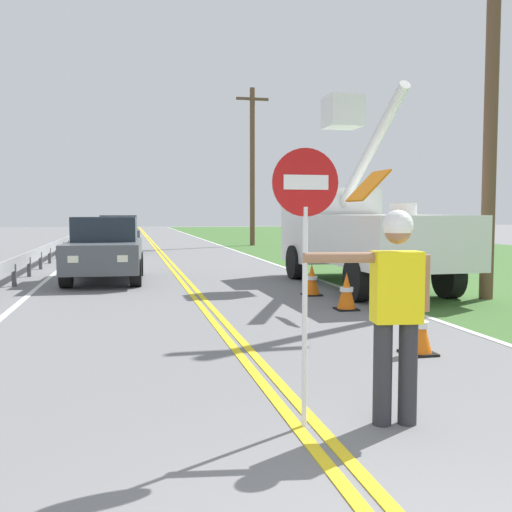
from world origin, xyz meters
TOP-DOWN VIEW (x-y plane):
  - grass_verge_right at (11.60, 20.00)m, footprint 16.00×110.00m
  - centerline_yellow_left at (-0.09, 20.00)m, footprint 0.11×110.00m
  - centerline_yellow_right at (0.09, 20.00)m, footprint 0.11×110.00m
  - edge_line_right at (3.60, 20.00)m, footprint 0.12×110.00m
  - edge_line_left at (-3.60, 20.00)m, footprint 0.12×110.00m
  - flagger_worker at (0.74, 2.56)m, footprint 1.08×0.30m
  - stop_sign_paddle at (-0.03, 2.66)m, footprint 0.56×0.04m
  - utility_bucket_truck at (4.10, 11.84)m, footprint 2.67×6.85m
  - oncoming_sedan_nearest at (-2.04, 14.10)m, footprint 2.05×4.17m
  - oncoming_sedan_second at (-1.84, 25.84)m, footprint 1.93×4.12m
  - utility_pole_near at (5.89, 9.03)m, footprint 1.80×0.28m
  - utility_pole_mid at (5.37, 30.35)m, footprint 1.80×0.28m
  - traffic_cone_lead at (2.15, 4.83)m, footprint 0.40×0.40m
  - traffic_cone_mid at (2.51, 8.31)m, footprint 0.40×0.40m
  - traffic_cone_tail at (2.47, 10.32)m, footprint 0.40×0.40m
  - guardrail_left_shoulder at (-4.20, 14.56)m, footprint 0.10×32.00m

SIDE VIEW (x-z plane):
  - grass_verge_right at x=11.60m, z-range 0.00..0.01m
  - centerline_yellow_left at x=-0.09m, z-range 0.00..0.01m
  - centerline_yellow_right at x=0.09m, z-range 0.00..0.01m
  - edge_line_right at x=3.60m, z-range 0.00..0.01m
  - edge_line_left at x=-3.60m, z-range 0.00..0.01m
  - traffic_cone_lead at x=2.15m, z-range -0.01..0.69m
  - traffic_cone_mid at x=2.51m, z-range -0.01..0.69m
  - traffic_cone_tail at x=2.47m, z-range -0.01..0.69m
  - guardrail_left_shoulder at x=-4.20m, z-range 0.16..0.87m
  - oncoming_sedan_nearest at x=-2.04m, z-range -0.02..1.68m
  - oncoming_sedan_second at x=-1.84m, z-range -0.02..1.68m
  - flagger_worker at x=0.74m, z-range 0.13..1.96m
  - utility_bucket_truck at x=4.10m, z-range -1.02..3.81m
  - stop_sign_paddle at x=-0.03m, z-range 0.54..2.87m
  - utility_pole_near at x=5.89m, z-range 0.18..8.11m
  - utility_pole_mid at x=5.37m, z-range 0.18..8.85m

